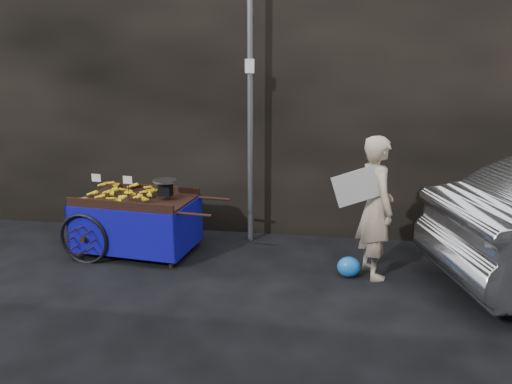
# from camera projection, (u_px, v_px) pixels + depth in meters

# --- Properties ---
(ground) EXTENTS (80.00, 80.00, 0.00)m
(ground) POSITION_uv_depth(u_px,v_px,m) (208.00, 277.00, 5.89)
(ground) COLOR black
(ground) RESTS_ON ground
(building_wall) EXTENTS (13.50, 2.00, 5.00)m
(building_wall) POSITION_uv_depth(u_px,v_px,m) (270.00, 58.00, 7.67)
(building_wall) COLOR black
(building_wall) RESTS_ON ground
(street_pole) EXTENTS (0.12, 0.10, 4.00)m
(street_pole) POSITION_uv_depth(u_px,v_px,m) (250.00, 97.00, 6.57)
(street_pole) COLOR slate
(street_pole) RESTS_ON ground
(banana_cart) EXTENTS (2.07, 1.13, 1.08)m
(banana_cart) POSITION_uv_depth(u_px,v_px,m) (133.00, 204.00, 6.48)
(banana_cart) COLOR black
(banana_cart) RESTS_ON ground
(vendor) EXTENTS (0.82, 0.71, 1.67)m
(vendor) POSITION_uv_depth(u_px,v_px,m) (376.00, 207.00, 5.74)
(vendor) COLOR #BDA68C
(vendor) RESTS_ON ground
(plastic_bag) EXTENTS (0.27, 0.22, 0.25)m
(plastic_bag) POSITION_uv_depth(u_px,v_px,m) (349.00, 267.00, 5.87)
(plastic_bag) COLOR blue
(plastic_bag) RESTS_ON ground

